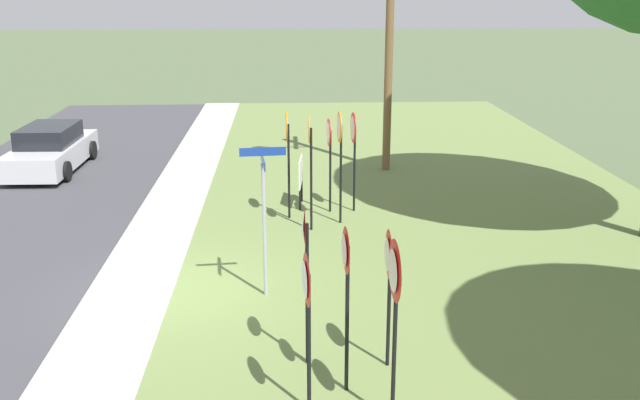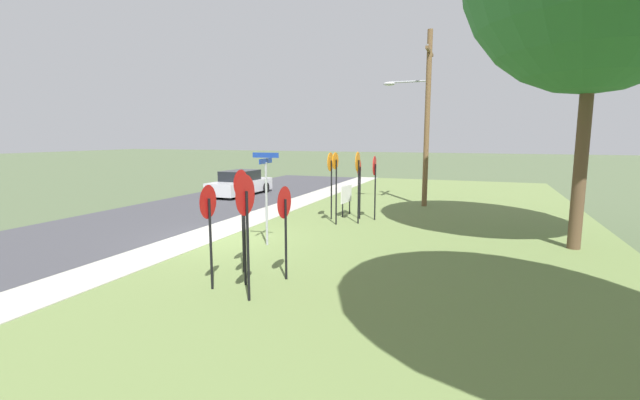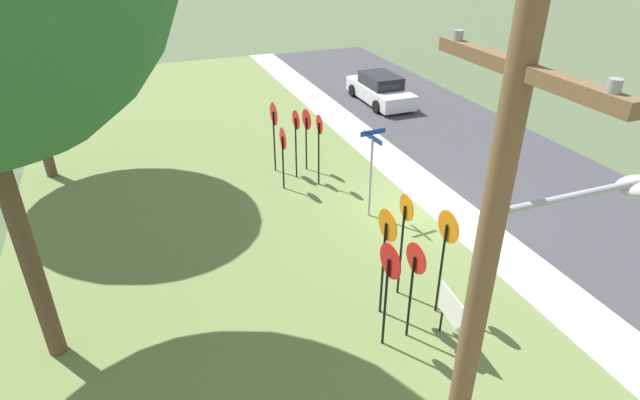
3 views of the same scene
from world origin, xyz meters
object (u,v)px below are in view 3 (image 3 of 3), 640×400
Objects in this scene: notice_board at (453,313)px; stop_sign_far_left at (404,226)px; street_name_post at (371,166)px; stop_sign_near_left at (414,272)px; utility_pole at (484,331)px; parked_sedan_distant at (380,90)px; yield_sign_near_right at (307,125)px; stop_sign_near_right at (386,240)px; yield_sign_far_left at (283,144)px; stop_sign_far_center at (389,274)px; yield_sign_far_right at (320,134)px; yield_sign_near_left at (274,120)px; yield_sign_center at (296,129)px; stop_sign_far_right at (446,241)px.

stop_sign_far_left is at bearing 10.11° from notice_board.
street_name_post is at bearing -13.06° from stop_sign_far_left.
stop_sign_near_left is 0.30× the size of utility_pole.
utility_pole reaches higher than parked_sedan_distant.
stop_sign_far_left reaches higher than yield_sign_near_right.
stop_sign_near_right is 1.01× the size of stop_sign_far_left.
yield_sign_far_left is at bearing -7.18° from utility_pole.
stop_sign_far_center is at bearing 177.99° from yield_sign_far_left.
stop_sign_near_right is 0.61× the size of parked_sedan_distant.
yield_sign_far_right is 0.56× the size of parked_sedan_distant.
yield_sign_near_left is at bearing 17.02° from street_name_post.
yield_sign_far_left is at bearing 83.56° from yield_sign_far_right.
stop_sign_near_left is at bearing -91.32° from stop_sign_far_center.
notice_board is (-9.37, 0.15, -0.84)m from yield_sign_near_right.
yield_sign_center is at bearing 3.48° from stop_sign_far_left.
stop_sign_far_left is 0.96× the size of street_name_post.
yield_sign_near_left reaches higher than stop_sign_near_left.
yield_sign_far_left is (7.23, 1.41, -0.33)m from stop_sign_far_right.
stop_sign_far_center is 1.11× the size of yield_sign_near_right.
stop_sign_far_left is 2.20m from notice_board.
yield_sign_far_right is at bearing 4.08° from notice_board.
yield_sign_far_left is at bearing 9.74° from stop_sign_far_left.
stop_sign_near_right is 1.07× the size of yield_sign_near_left.
stop_sign_far_left reaches higher than yield_sign_center.
street_name_post reaches higher than yield_sign_center.
parked_sedan_distant is at bearing -23.34° from stop_sign_far_left.
yield_sign_near_left is 1.02× the size of yield_sign_far_right.
yield_sign_near_right is at bearing -0.27° from yield_sign_far_right.
yield_sign_near_left is 9.79m from notice_board.
stop_sign_near_right is 2.03m from notice_board.
notice_board is (-0.53, -0.70, -0.87)m from stop_sign_near_left.
stop_sign_near_left is 5.24m from street_name_post.
stop_sign_near_left is at bearing -24.00° from utility_pole.
street_name_post is (-2.67, -1.85, 0.08)m from yield_sign_far_left.
yield_sign_far_right is at bearing 9.06° from street_name_post.
yield_sign_far_left is 10.30m from parked_sedan_distant.
stop_sign_far_center is 9.19m from yield_sign_near_left.
utility_pole reaches higher than yield_sign_far_right.
stop_sign_far_left is 1.01× the size of stop_sign_far_right.
utility_pole reaches higher than yield_sign_near_right.
yield_sign_near_left is (8.25, 0.04, -0.07)m from stop_sign_near_right.
parked_sedan_distant is (13.59, -6.34, -1.30)m from stop_sign_far_left.
yield_sign_far_right is 1.99× the size of notice_board.
stop_sign_far_right is (-0.91, -0.51, 0.02)m from stop_sign_far_left.
street_name_post is (4.12, -1.67, -0.30)m from stop_sign_near_right.
stop_sign_near_right is 1.20× the size of yield_sign_near_right.
parked_sedan_distant is (7.42, -6.04, -1.23)m from yield_sign_far_right.
stop_sign_far_right is 0.33× the size of utility_pole.
yield_sign_near_right is 3.87m from street_name_post.
yield_sign_center is at bearing 3.93° from stop_sign_far_right.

